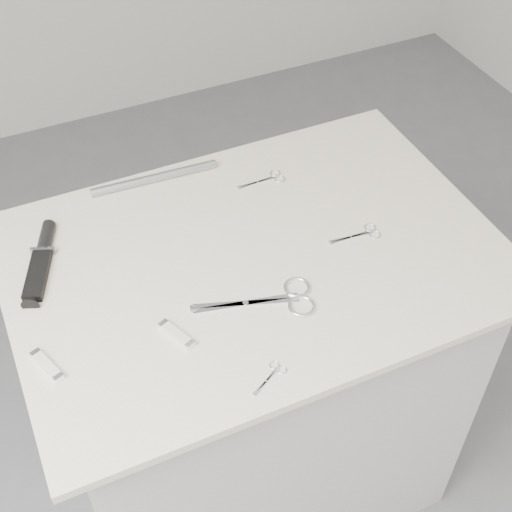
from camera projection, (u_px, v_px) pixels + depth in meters
name	position (u px, v px, depth m)	size (l,w,h in m)	color
ground	(255.00, 473.00, 2.11)	(4.00, 4.00, 0.01)	slate
plinth	(255.00, 386.00, 1.79)	(0.90, 0.60, 0.90)	#BABAB8
display_board	(255.00, 258.00, 1.46)	(1.00, 0.70, 0.02)	beige
large_shears	(280.00, 299.00, 1.37)	(0.24, 0.12, 0.01)	white
embroidery_scissors_a	(363.00, 234.00, 1.50)	(0.11, 0.05, 0.00)	white
embroidery_scissors_b	(268.00, 179.00, 1.62)	(0.11, 0.05, 0.00)	white
tiny_scissors	(272.00, 375.00, 1.25)	(0.08, 0.06, 0.00)	white
sheathed_knife	(42.00, 258.00, 1.44)	(0.11, 0.21, 0.03)	black
pocket_knife_a	(47.00, 366.00, 1.26)	(0.04, 0.08, 0.01)	silver
pocket_knife_b	(177.00, 335.00, 1.30)	(0.05, 0.08, 0.01)	silver
metal_rail	(154.00, 178.00, 1.61)	(0.02, 0.02, 0.29)	#96999E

